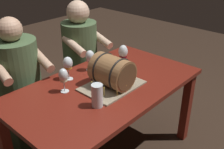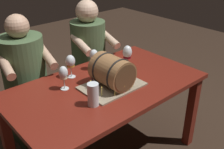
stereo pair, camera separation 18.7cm
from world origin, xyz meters
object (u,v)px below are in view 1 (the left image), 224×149
(wine_glass_red, at_px, (123,53))
(person_seated_left, at_px, (21,90))
(barrel_cake, at_px, (112,73))
(person_seated_right, at_px, (81,65))
(dining_table, at_px, (105,96))
(wine_glass_amber, at_px, (68,64))
(wine_glass_white, at_px, (63,76))
(wine_glass_rose, at_px, (90,57))
(beer_pint, at_px, (97,96))

(wine_glass_red, xyz_separation_m, person_seated_left, (-0.65, 0.57, -0.30))
(barrel_cake, height_order, person_seated_right, person_seated_right)
(dining_table, distance_m, person_seated_right, 0.75)
(wine_glass_amber, distance_m, wine_glass_red, 0.47)
(person_seated_right, bearing_deg, wine_glass_white, -139.66)
(barrel_cake, distance_m, wine_glass_white, 0.35)
(wine_glass_rose, relative_size, beer_pint, 1.11)
(wine_glass_amber, height_order, beer_pint, wine_glass_amber)
(barrel_cake, bearing_deg, beer_pint, -158.22)
(beer_pint, bearing_deg, person_seated_right, 54.68)
(wine_glass_white, relative_size, wine_glass_amber, 0.97)
(person_seated_left, bearing_deg, beer_pint, -83.22)
(person_seated_right, bearing_deg, wine_glass_amber, -139.89)
(wine_glass_red, relative_size, beer_pint, 1.31)
(wine_glass_amber, xyz_separation_m, wine_glass_red, (0.43, -0.18, 0.01))
(wine_glass_white, distance_m, wine_glass_amber, 0.19)
(barrel_cake, distance_m, person_seated_left, 0.85)
(barrel_cake, bearing_deg, wine_glass_amber, 112.69)
(dining_table, relative_size, wine_glass_amber, 7.90)
(wine_glass_amber, bearing_deg, wine_glass_white, -138.92)
(barrel_cake, bearing_deg, dining_table, 99.82)
(wine_glass_red, bearing_deg, dining_table, -164.10)
(wine_glass_white, xyz_separation_m, beer_pint, (0.03, -0.30, -0.05))
(dining_table, height_order, barrel_cake, barrel_cake)
(person_seated_right, bearing_deg, wine_glass_red, -93.26)
(wine_glass_red, bearing_deg, person_seated_right, 86.74)
(dining_table, bearing_deg, wine_glass_red, 15.90)
(barrel_cake, height_order, wine_glass_red, barrel_cake)
(wine_glass_rose, height_order, person_seated_left, person_seated_left)
(dining_table, height_order, person_seated_right, person_seated_right)
(wine_glass_white, xyz_separation_m, person_seated_left, (-0.07, 0.52, -0.28))
(wine_glass_amber, xyz_separation_m, person_seated_left, (-0.21, 0.39, -0.29))
(barrel_cake, bearing_deg, wine_glass_red, 26.24)
(barrel_cake, xyz_separation_m, beer_pint, (-0.25, -0.10, -0.04))
(wine_glass_red, distance_m, person_seated_right, 0.65)
(wine_glass_white, bearing_deg, wine_glass_rose, 17.81)
(beer_pint, distance_m, person_seated_right, 1.03)
(barrel_cake, xyz_separation_m, wine_glass_rose, (0.09, 0.32, 0.00))
(wine_glass_white, distance_m, person_seated_right, 0.85)
(wine_glass_red, bearing_deg, barrel_cake, -153.76)
(beer_pint, bearing_deg, dining_table, 33.37)
(wine_glass_white, bearing_deg, barrel_cake, -35.95)
(wine_glass_rose, bearing_deg, person_seated_left, 137.52)
(wine_glass_rose, bearing_deg, barrel_cake, -105.07)
(dining_table, xyz_separation_m, barrel_cake, (0.01, -0.06, 0.22))
(wine_glass_white, height_order, wine_glass_amber, wine_glass_amber)
(wine_glass_amber, bearing_deg, person_seated_right, 40.11)
(wine_glass_red, height_order, person_seated_left, person_seated_left)
(wine_glass_amber, distance_m, person_seated_left, 0.53)
(dining_table, xyz_separation_m, wine_glass_rose, (0.10, 0.26, 0.22))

